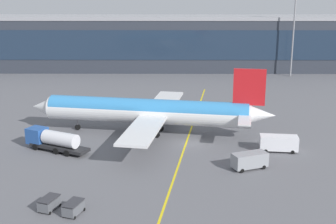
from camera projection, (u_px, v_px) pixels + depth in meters
The scene contains 10 objects.
ground_plane at pixel (190, 144), 73.85m from camera, with size 700.00×700.00×0.00m, color slate.
apron_lead_in_line at pixel (187, 140), 75.78m from camera, with size 0.30×80.00×0.01m, color yellow.
terminal_building at pixel (196, 43), 140.56m from camera, with size 214.95×17.11×16.59m.
main_airliner at pixel (148, 111), 77.85m from camera, with size 42.98×34.20×12.03m.
fuel_tanker at pixel (53, 140), 70.37m from camera, with size 10.79×7.02×3.25m.
crew_van at pixel (249, 160), 63.29m from camera, with size 5.42×3.80×2.30m.
lavatory_truck at pixel (278, 142), 70.14m from camera, with size 6.03×2.95×2.50m.
baggage_cart_0 at pixel (49, 203), 51.63m from camera, with size 2.34×3.01×1.48m.
baggage_cart_1 at pixel (73, 208), 50.58m from camera, with size 2.34×3.01×1.48m.
apron_light_mast_0 at pixel (294, 26), 127.26m from camera, with size 2.80×0.50×24.75m.
Camera 1 is at (-3.23, -69.88, 24.49)m, focal length 48.17 mm.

